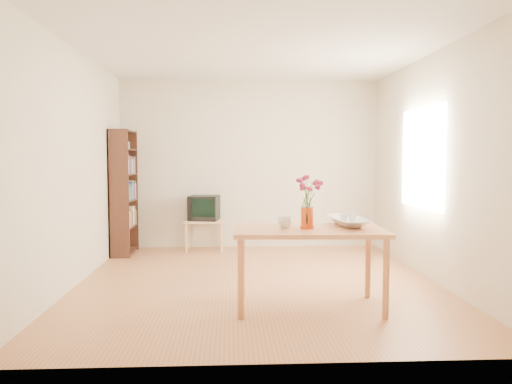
{
  "coord_description": "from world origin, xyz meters",
  "views": [
    {
      "loc": [
        -0.3,
        -5.55,
        1.41
      ],
      "look_at": [
        0.0,
        0.3,
        1.0
      ],
      "focal_mm": 35.0,
      "sensor_mm": 36.0,
      "label": 1
    }
  ],
  "objects": [
    {
      "name": "flowers",
      "position": [
        0.41,
        -1.0,
        1.1
      ],
      "size": [
        0.23,
        0.23,
        0.32
      ],
      "primitive_type": null,
      "color": "#C02D61",
      "rests_on": "pitcher"
    },
    {
      "name": "television",
      "position": [
        -0.7,
        1.98,
        0.65
      ],
      "size": [
        0.48,
        0.46,
        0.37
      ],
      "rotation": [
        0.0,
        0.0,
        -0.16
      ],
      "color": "black",
      "rests_on": "tv_stand"
    },
    {
      "name": "pitcher",
      "position": [
        0.41,
        -0.99,
        0.84
      ],
      "size": [
        0.13,
        0.21,
        0.2
      ],
      "rotation": [
        0.0,
        0.0,
        -0.16
      ],
      "color": "#DE460D",
      "rests_on": "table"
    },
    {
      "name": "teacup_a",
      "position": [
        0.8,
        -0.8,
        0.92
      ],
      "size": [
        0.1,
        0.1,
        0.06
      ],
      "primitive_type": "imported",
      "rotation": [
        0.0,
        0.0,
        0.68
      ],
      "color": "white",
      "rests_on": "bowl"
    },
    {
      "name": "mug",
      "position": [
        0.21,
        -0.95,
        0.8
      ],
      "size": [
        0.16,
        0.16,
        0.11
      ],
      "primitive_type": "imported",
      "rotation": [
        0.0,
        0.0,
        3.3
      ],
      "color": "white",
      "rests_on": "table"
    },
    {
      "name": "table",
      "position": [
        0.43,
        -0.99,
        0.67
      ],
      "size": [
        1.41,
        0.85,
        0.75
      ],
      "rotation": [
        0.0,
        0.0,
        -0.04
      ],
      "color": "#C07141",
      "rests_on": "ground"
    },
    {
      "name": "bowl",
      "position": [
        0.84,
        -0.8,
        0.97
      ],
      "size": [
        0.5,
        0.5,
        0.44
      ],
      "primitive_type": "imported",
      "rotation": [
        0.0,
        0.0,
        0.08
      ],
      "color": "white",
      "rests_on": "table"
    },
    {
      "name": "room",
      "position": [
        0.03,
        0.0,
        1.3
      ],
      "size": [
        4.5,
        4.5,
        4.5
      ],
      "color": "#AA673C",
      "rests_on": "ground"
    },
    {
      "name": "tv_stand",
      "position": [
        -0.7,
        1.97,
        0.39
      ],
      "size": [
        0.6,
        0.45,
        0.46
      ],
      "color": "tan",
      "rests_on": "ground"
    },
    {
      "name": "bookshelf",
      "position": [
        -1.85,
        1.75,
        0.84
      ],
      "size": [
        0.28,
        0.7,
        1.8
      ],
      "color": "black",
      "rests_on": "ground"
    },
    {
      "name": "teacup_b",
      "position": [
        0.88,
        -0.78,
        0.93
      ],
      "size": [
        0.09,
        0.09,
        0.07
      ],
      "primitive_type": "imported",
      "rotation": [
        0.0,
        0.0,
        1.39
      ],
      "color": "white",
      "rests_on": "bowl"
    }
  ]
}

